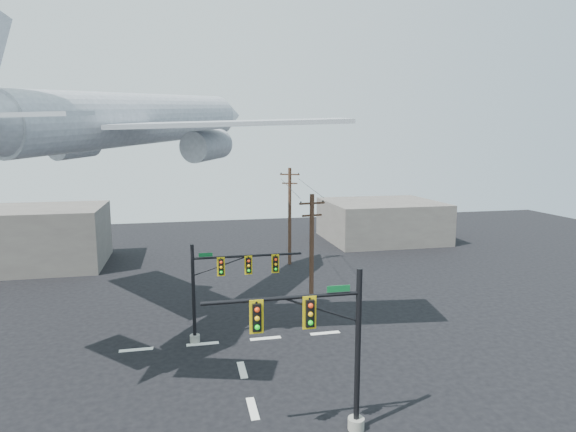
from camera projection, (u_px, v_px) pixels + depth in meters
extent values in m
cube|color=white|center=(253.00, 408.00, 22.84)|extent=(0.40, 2.00, 0.01)
cube|color=white|center=(242.00, 370.00, 26.70)|extent=(0.40, 2.00, 0.01)
cube|color=white|center=(136.00, 350.00, 29.29)|extent=(2.00, 0.40, 0.01)
cube|color=white|center=(203.00, 344.00, 30.14)|extent=(2.00, 0.40, 0.01)
cube|color=white|center=(266.00, 338.00, 30.99)|extent=(2.00, 0.40, 0.01)
cube|color=white|center=(325.00, 333.00, 31.84)|extent=(2.00, 0.40, 0.01)
cylinder|color=gray|center=(356.00, 424.00, 21.17)|extent=(0.73, 0.73, 0.52)
cylinder|color=black|center=(358.00, 351.00, 20.66)|extent=(0.25, 0.25, 7.30)
cylinder|color=black|center=(283.00, 298.00, 19.55)|extent=(6.60, 0.17, 0.17)
cylinder|color=black|center=(321.00, 310.00, 20.00)|extent=(3.53, 0.08, 0.08)
cube|color=black|center=(310.00, 313.00, 19.74)|extent=(0.35, 0.31, 1.15)
cube|color=yellow|center=(309.00, 313.00, 19.76)|extent=(0.57, 0.04, 1.41)
sphere|color=red|center=(311.00, 306.00, 19.51)|extent=(0.21, 0.21, 0.21)
sphere|color=#F5A80C|center=(311.00, 314.00, 19.57)|extent=(0.21, 0.21, 0.21)
sphere|color=#0EE118|center=(311.00, 323.00, 19.62)|extent=(0.21, 0.21, 0.21)
cube|color=black|center=(257.00, 317.00, 19.27)|extent=(0.35, 0.31, 1.15)
cube|color=yellow|center=(256.00, 317.00, 19.29)|extent=(0.57, 0.04, 1.41)
sphere|color=red|center=(257.00, 310.00, 19.04)|extent=(0.21, 0.21, 0.21)
sphere|color=#F5A80C|center=(257.00, 319.00, 19.10)|extent=(0.21, 0.21, 0.21)
sphere|color=#0EE118|center=(257.00, 327.00, 19.15)|extent=(0.21, 0.21, 0.21)
cube|color=#0D5C28|center=(338.00, 289.00, 19.96)|extent=(0.99, 0.04, 0.27)
cylinder|color=gray|center=(195.00, 338.00, 30.44)|extent=(0.63, 0.63, 0.45)
cylinder|color=black|center=(194.00, 294.00, 30.00)|extent=(0.22, 0.22, 6.30)
cylinder|color=black|center=(248.00, 256.00, 30.39)|extent=(6.92, 0.14, 0.14)
cylinder|color=black|center=(221.00, 266.00, 30.10)|extent=(3.62, 0.07, 0.07)
cube|color=black|center=(221.00, 267.00, 29.97)|extent=(0.31, 0.27, 0.99)
cube|color=yellow|center=(221.00, 267.00, 29.99)|extent=(0.50, 0.04, 1.22)
sphere|color=red|center=(221.00, 262.00, 29.78)|extent=(0.18, 0.18, 0.18)
sphere|color=#F5A80C|center=(221.00, 267.00, 29.83)|extent=(0.18, 0.18, 0.18)
sphere|color=#0EE118|center=(221.00, 272.00, 29.88)|extent=(0.18, 0.18, 0.18)
cube|color=black|center=(248.00, 265.00, 30.34)|extent=(0.31, 0.27, 0.99)
cube|color=yellow|center=(248.00, 265.00, 30.36)|extent=(0.50, 0.04, 1.22)
sphere|color=red|center=(249.00, 261.00, 30.15)|extent=(0.18, 0.18, 0.18)
sphere|color=#F5A80C|center=(249.00, 266.00, 30.19)|extent=(0.18, 0.18, 0.18)
sphere|color=#0EE118|center=(249.00, 271.00, 30.24)|extent=(0.18, 0.18, 0.18)
cube|color=black|center=(275.00, 264.00, 30.71)|extent=(0.31, 0.27, 0.99)
cube|color=yellow|center=(275.00, 264.00, 30.73)|extent=(0.50, 0.04, 1.22)
sphere|color=red|center=(276.00, 259.00, 30.51)|extent=(0.18, 0.18, 0.18)
sphere|color=#F5A80C|center=(276.00, 264.00, 30.56)|extent=(0.18, 0.18, 0.18)
sphere|color=#0EE118|center=(276.00, 269.00, 30.61)|extent=(0.18, 0.18, 0.18)
cube|color=#0D5C28|center=(206.00, 255.00, 29.74)|extent=(0.86, 0.04, 0.23)
cylinder|color=#432B1C|center=(312.00, 261.00, 32.42)|extent=(0.30, 0.30, 9.13)
cube|color=#432B1C|center=(312.00, 203.00, 31.82)|extent=(1.82, 0.43, 0.12)
cube|color=#432B1C|center=(312.00, 215.00, 31.94)|extent=(1.42, 0.36, 0.12)
cylinder|color=black|center=(301.00, 202.00, 31.49)|extent=(0.10, 0.10, 0.12)
cylinder|color=black|center=(312.00, 202.00, 31.80)|extent=(0.10, 0.10, 0.12)
cylinder|color=black|center=(323.00, 201.00, 32.10)|extent=(0.10, 0.10, 0.12)
cylinder|color=#432B1C|center=(290.00, 217.00, 49.06)|extent=(0.34, 0.34, 9.95)
cube|color=#432B1C|center=(290.00, 174.00, 48.40)|extent=(1.89, 0.96, 0.13)
cube|color=#432B1C|center=(290.00, 183.00, 48.54)|extent=(1.48, 0.77, 0.13)
cylinder|color=black|center=(281.00, 173.00, 48.57)|extent=(0.11, 0.11, 0.13)
cylinder|color=black|center=(290.00, 173.00, 48.38)|extent=(0.11, 0.11, 0.13)
cylinder|color=black|center=(298.00, 173.00, 48.20)|extent=(0.11, 0.11, 0.13)
cylinder|color=black|center=(289.00, 187.00, 39.94)|extent=(2.20, 16.82, 0.03)
cylinder|color=black|center=(308.00, 186.00, 40.30)|extent=(2.37, 16.82, 0.03)
cylinder|color=silver|center=(140.00, 119.00, 32.17)|extent=(14.32, 19.94, 4.78)
cone|color=silver|center=(228.00, 116.00, 44.09)|extent=(5.49, 5.98, 3.68)
cube|color=silver|center=(37.00, 126.00, 33.42)|extent=(11.41, 14.11, 0.58)
cube|color=silver|center=(232.00, 123.00, 28.35)|extent=(14.21, 6.46, 0.58)
cylinder|color=silver|center=(74.00, 145.00, 33.76)|extent=(3.47, 3.97, 2.12)
cylinder|color=silver|center=(207.00, 145.00, 30.22)|extent=(3.47, 3.97, 2.12)
cube|color=silver|center=(19.00, 115.00, 19.57)|extent=(5.73, 3.79, 0.34)
cube|color=#69635C|center=(9.00, 238.00, 48.05)|extent=(18.00, 10.00, 6.00)
cube|color=#69635C|center=(382.00, 221.00, 61.88)|extent=(14.00, 12.00, 5.00)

